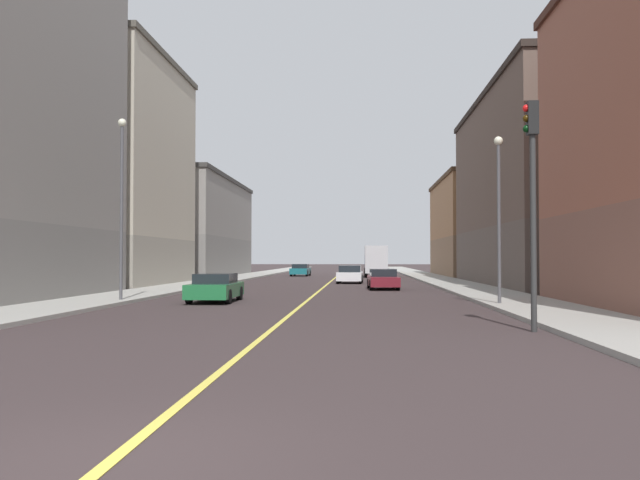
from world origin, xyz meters
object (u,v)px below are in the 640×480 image
object	(u,v)px
street_lamp_left_near	(499,201)
traffic_light_left_near	(532,183)
building_right_distant	(180,228)
car_white	(350,275)
car_green	(215,288)
car_teal	(301,270)
box_truck	(376,261)
building_left_mid	(563,190)
building_left_far	(494,227)
building_right_midblock	(91,172)
street_lamp_right_near	(122,191)
car_maroon	(383,279)

from	to	relation	value
street_lamp_left_near	traffic_light_left_near	bearing A→B (deg)	-96.22
building_right_distant	car_white	size ratio (longest dim) A/B	5.90
car_green	car_teal	bearing A→B (deg)	89.92
car_green	box_truck	bearing A→B (deg)	78.28
car_green	car_white	world-z (taller)	car_white
car_teal	car_green	bearing A→B (deg)	-90.08
building_left_mid	building_right_distant	size ratio (longest dim) A/B	1.00
building_left_far	building_right_midblock	size ratio (longest dim) A/B	1.27
car_green	box_truck	xyz separation A→B (m)	(8.12, 39.13, 1.03)
building_right_distant	car_white	bearing A→B (deg)	-44.67
building_left_far	traffic_light_left_near	distance (m)	55.72
building_right_midblock	car_white	bearing A→B (deg)	16.93
building_left_far	car_white	size ratio (longest dim) A/B	4.81
box_truck	building_left_far	bearing A→B (deg)	17.91
street_lamp_right_near	car_white	distance (m)	25.79
building_left_mid	street_lamp_right_near	world-z (taller)	building_left_mid
car_white	street_lamp_left_near	bearing A→B (deg)	-75.54
traffic_light_left_near	street_lamp_right_near	world-z (taller)	street_lamp_right_near
car_teal	street_lamp_right_near	bearing A→B (deg)	-95.30
building_right_distant	traffic_light_left_near	world-z (taller)	building_right_distant
building_right_distant	street_lamp_right_near	bearing A→B (deg)	-78.18
street_lamp_right_near	car_maroon	distance (m)	18.48
building_left_mid	box_truck	distance (m)	24.79
traffic_light_left_near	car_maroon	xyz separation A→B (m)	(-3.18, 24.12, -3.37)
car_teal	box_truck	world-z (taller)	box_truck
street_lamp_right_near	street_lamp_left_near	bearing A→B (deg)	-4.80
building_right_midblock	car_maroon	bearing A→B (deg)	-12.12
building_left_far	street_lamp_right_near	distance (m)	50.68
car_green	building_left_far	bearing A→B (deg)	64.25
street_lamp_left_near	car_white	bearing A→B (deg)	104.46
street_lamp_left_near	building_left_far	bearing A→B (deg)	79.14
traffic_light_left_near	car_white	world-z (taller)	traffic_light_left_near
traffic_light_left_near	box_truck	size ratio (longest dim) A/B	0.86
street_lamp_right_near	building_left_mid	bearing A→B (deg)	37.96
car_maroon	car_teal	bearing A→B (deg)	104.55
building_right_distant	box_truck	distance (m)	21.23
street_lamp_right_near	car_green	size ratio (longest dim) A/B	1.75
car_white	building_left_mid	bearing A→B (deg)	-15.11
building_right_distant	car_green	xyz separation A→B (m)	(12.74, -40.84, -4.57)
building_right_distant	car_green	world-z (taller)	building_right_distant
building_right_midblock	box_truck	size ratio (longest dim) A/B	2.25
street_lamp_left_near	street_lamp_right_near	distance (m)	16.21
street_lamp_right_near	car_white	world-z (taller)	street_lamp_right_near
car_maroon	car_white	bearing A→B (deg)	102.42
car_white	box_truck	distance (m)	16.75
building_right_midblock	car_teal	distance (m)	29.87
building_left_mid	car_teal	bearing A→B (deg)	130.46
traffic_light_left_near	street_lamp_right_near	xyz separation A→B (m)	(-15.12, 10.68, 0.93)
car_maroon	car_teal	distance (m)	31.38
car_maroon	street_lamp_left_near	bearing A→B (deg)	-74.17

